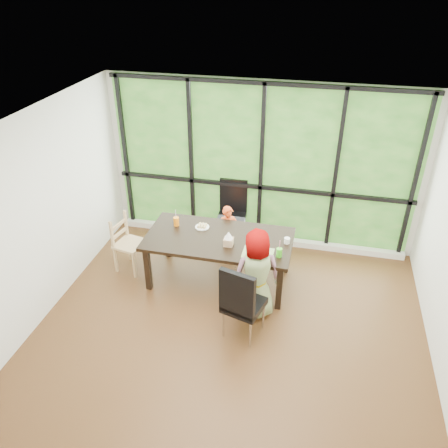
{
  "coord_description": "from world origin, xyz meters",
  "views": [
    {
      "loc": [
        0.91,
        -4.32,
        4.21
      ],
      "look_at": [
        -0.29,
        0.84,
        1.05
      ],
      "focal_mm": 36.09,
      "sensor_mm": 36.0,
      "label": 1
    }
  ],
  "objects_px": {
    "chair_end_beech": "(130,244)",
    "child_older": "(254,274)",
    "orange_cup": "(176,221)",
    "plate_near": "(258,252)",
    "child_toddler": "(228,232)",
    "green_cup": "(279,253)",
    "dining_table": "(219,259)",
    "white_mug": "(287,241)",
    "plate_far": "(202,227)",
    "chair_window_leather": "(232,214)",
    "chair_interior_leather": "(244,300)",
    "tissue_box": "(229,242)"
  },
  "relations": [
    {
      "from": "plate_near",
      "to": "child_older",
      "type": "bearing_deg",
      "value": -87.72
    },
    {
      "from": "child_toddler",
      "to": "tissue_box",
      "type": "xyz_separation_m",
      "value": [
        0.18,
        -0.79,
        0.35
      ]
    },
    {
      "from": "plate_near",
      "to": "orange_cup",
      "type": "distance_m",
      "value": 1.37
    },
    {
      "from": "tissue_box",
      "to": "child_toddler",
      "type": "bearing_deg",
      "value": 102.61
    },
    {
      "from": "child_older",
      "to": "orange_cup",
      "type": "bearing_deg",
      "value": -55.19
    },
    {
      "from": "chair_window_leather",
      "to": "white_mug",
      "type": "xyz_separation_m",
      "value": [
        1.01,
        -1.0,
        0.25
      ]
    },
    {
      "from": "child_toddler",
      "to": "plate_far",
      "type": "height_order",
      "value": "child_toddler"
    },
    {
      "from": "chair_window_leather",
      "to": "chair_end_beech",
      "type": "xyz_separation_m",
      "value": [
        -1.34,
        -1.11,
        -0.09
      ]
    },
    {
      "from": "dining_table",
      "to": "white_mug",
      "type": "relative_size",
      "value": 25.26
    },
    {
      "from": "orange_cup",
      "to": "child_older",
      "type": "bearing_deg",
      "value": -30.93
    },
    {
      "from": "plate_far",
      "to": "plate_near",
      "type": "relative_size",
      "value": 0.84
    },
    {
      "from": "child_older",
      "to": "orange_cup",
      "type": "relative_size",
      "value": 9.79
    },
    {
      "from": "chair_window_leather",
      "to": "child_older",
      "type": "relative_size",
      "value": 0.83
    },
    {
      "from": "child_toddler",
      "to": "green_cup",
      "type": "relative_size",
      "value": 7.2
    },
    {
      "from": "green_cup",
      "to": "dining_table",
      "type": "bearing_deg",
      "value": 163.19
    },
    {
      "from": "child_older",
      "to": "chair_interior_leather",
      "type": "bearing_deg",
      "value": 58.69
    },
    {
      "from": "dining_table",
      "to": "chair_window_leather",
      "type": "distance_m",
      "value": 1.09
    },
    {
      "from": "child_older",
      "to": "green_cup",
      "type": "bearing_deg",
      "value": -154.69
    },
    {
      "from": "green_cup",
      "to": "white_mug",
      "type": "height_order",
      "value": "green_cup"
    },
    {
      "from": "chair_end_beech",
      "to": "white_mug",
      "type": "height_order",
      "value": "chair_end_beech"
    },
    {
      "from": "dining_table",
      "to": "plate_near",
      "type": "relative_size",
      "value": 8.33
    },
    {
      "from": "dining_table",
      "to": "plate_far",
      "type": "relative_size",
      "value": 9.92
    },
    {
      "from": "chair_interior_leather",
      "to": "green_cup",
      "type": "distance_m",
      "value": 0.85
    },
    {
      "from": "orange_cup",
      "to": "white_mug",
      "type": "distance_m",
      "value": 1.67
    },
    {
      "from": "orange_cup",
      "to": "white_mug",
      "type": "bearing_deg",
      "value": -3.92
    },
    {
      "from": "child_toddler",
      "to": "orange_cup",
      "type": "height_order",
      "value": "child_toddler"
    },
    {
      "from": "chair_end_beech",
      "to": "white_mug",
      "type": "xyz_separation_m",
      "value": [
        2.35,
        0.1,
        0.34
      ]
    },
    {
      "from": "white_mug",
      "to": "dining_table",
      "type": "bearing_deg",
      "value": -175.24
    },
    {
      "from": "chair_end_beech",
      "to": "child_older",
      "type": "height_order",
      "value": "child_older"
    },
    {
      "from": "chair_window_leather",
      "to": "white_mug",
      "type": "height_order",
      "value": "chair_window_leather"
    },
    {
      "from": "white_mug",
      "to": "tissue_box",
      "type": "relative_size",
      "value": 0.65
    },
    {
      "from": "child_toddler",
      "to": "plate_near",
      "type": "distance_m",
      "value": 1.11
    },
    {
      "from": "dining_table",
      "to": "chair_window_leather",
      "type": "bearing_deg",
      "value": 92.24
    },
    {
      "from": "dining_table",
      "to": "plate_far",
      "type": "height_order",
      "value": "plate_far"
    },
    {
      "from": "dining_table",
      "to": "orange_cup",
      "type": "bearing_deg",
      "value": 164.49
    },
    {
      "from": "green_cup",
      "to": "white_mug",
      "type": "bearing_deg",
      "value": 79.21
    },
    {
      "from": "child_toddler",
      "to": "green_cup",
      "type": "distance_m",
      "value": 1.33
    },
    {
      "from": "chair_window_leather",
      "to": "child_toddler",
      "type": "distance_m",
      "value": 0.45
    },
    {
      "from": "chair_interior_leather",
      "to": "plate_near",
      "type": "xyz_separation_m",
      "value": [
        0.04,
        0.77,
        0.22
      ]
    },
    {
      "from": "child_toddler",
      "to": "child_older",
      "type": "xyz_separation_m",
      "value": [
        0.62,
        -1.23,
        0.2
      ]
    },
    {
      "from": "plate_far",
      "to": "orange_cup",
      "type": "height_order",
      "value": "orange_cup"
    },
    {
      "from": "dining_table",
      "to": "chair_end_beech",
      "type": "xyz_separation_m",
      "value": [
        -1.38,
        -0.02,
        0.08
      ]
    },
    {
      "from": "white_mug",
      "to": "tissue_box",
      "type": "distance_m",
      "value": 0.82
    },
    {
      "from": "dining_table",
      "to": "chair_end_beech",
      "type": "distance_m",
      "value": 1.39
    },
    {
      "from": "chair_window_leather",
      "to": "tissue_box",
      "type": "distance_m",
      "value": 1.28
    },
    {
      "from": "chair_end_beech",
      "to": "plate_near",
      "type": "relative_size",
      "value": 3.58
    },
    {
      "from": "chair_end_beech",
      "to": "plate_far",
      "type": "distance_m",
      "value": 1.15
    },
    {
      "from": "child_toddler",
      "to": "white_mug",
      "type": "distance_m",
      "value": 1.16
    },
    {
      "from": "chair_interior_leather",
      "to": "white_mug",
      "type": "bearing_deg",
      "value": -93.99
    },
    {
      "from": "green_cup",
      "to": "white_mug",
      "type": "xyz_separation_m",
      "value": [
        0.07,
        0.35,
        -0.02
      ]
    }
  ]
}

